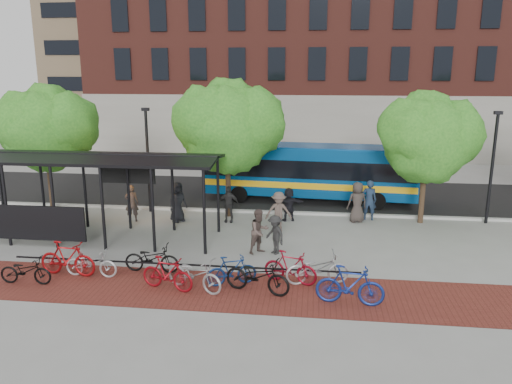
# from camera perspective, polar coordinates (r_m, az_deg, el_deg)

# --- Properties ---
(ground) EXTENTS (160.00, 160.00, 0.00)m
(ground) POSITION_cam_1_polar(r_m,az_deg,el_deg) (20.74, 3.47, -5.60)
(ground) COLOR #9E9E99
(ground) RESTS_ON ground
(asphalt_street) EXTENTS (160.00, 8.00, 0.01)m
(asphalt_street) POSITION_cam_1_polar(r_m,az_deg,el_deg) (28.40, 4.47, -0.25)
(asphalt_street) COLOR black
(asphalt_street) RESTS_ON ground
(curb) EXTENTS (160.00, 0.25, 0.12)m
(curb) POSITION_cam_1_polar(r_m,az_deg,el_deg) (24.52, 4.05, -2.38)
(curb) COLOR #B7B7B2
(curb) RESTS_ON ground
(brick_strip) EXTENTS (24.00, 3.00, 0.01)m
(brick_strip) POSITION_cam_1_polar(r_m,az_deg,el_deg) (16.37, -4.78, -11.09)
(brick_strip) COLOR maroon
(brick_strip) RESTS_ON ground
(bike_rack_rail) EXTENTS (12.00, 0.05, 0.95)m
(bike_rack_rail) POSITION_cam_1_polar(r_m,az_deg,el_deg) (17.46, -8.42, -9.56)
(bike_rack_rail) COLOR black
(bike_rack_rail) RESTS_ON ground
(building_brick) EXTENTS (55.00, 14.00, 20.00)m
(building_brick) POSITION_cam_1_polar(r_m,az_deg,el_deg) (46.49, 18.77, 16.96)
(building_brick) COLOR brown
(building_brick) RESTS_ON ground
(bus_shelter) EXTENTS (10.60, 3.07, 3.60)m
(bus_shelter) POSITION_cam_1_polar(r_m,az_deg,el_deg) (21.53, -18.66, 2.68)
(bus_shelter) COLOR black
(bus_shelter) RESTS_ON ground
(tree_a) EXTENTS (4.90, 4.00, 6.18)m
(tree_a) POSITION_cam_1_polar(r_m,az_deg,el_deg) (26.46, -22.78, 7.01)
(tree_a) COLOR #382619
(tree_a) RESTS_ON ground
(tree_b) EXTENTS (5.15, 4.20, 6.47)m
(tree_b) POSITION_cam_1_polar(r_m,az_deg,el_deg) (23.35, -3.05, 7.83)
(tree_b) COLOR #382619
(tree_b) RESTS_ON ground
(tree_c) EXTENTS (4.66, 3.80, 5.92)m
(tree_c) POSITION_cam_1_polar(r_m,az_deg,el_deg) (23.58, 19.16, 6.16)
(tree_c) COLOR #382619
(tree_c) RESTS_ON ground
(lamp_post_left) EXTENTS (0.35, 0.20, 5.12)m
(lamp_post_left) POSITION_cam_1_polar(r_m,az_deg,el_deg) (24.86, -12.26, 3.92)
(lamp_post_left) COLOR black
(lamp_post_left) RESTS_ON ground
(lamp_post_right) EXTENTS (0.35, 0.20, 5.12)m
(lamp_post_right) POSITION_cam_1_polar(r_m,az_deg,el_deg) (24.78, 25.40, 2.86)
(lamp_post_right) COLOR black
(lamp_post_right) RESTS_ON ground
(bus) EXTENTS (11.28, 3.33, 3.00)m
(bus) POSITION_cam_1_polar(r_m,az_deg,el_deg) (26.77, 6.09, 2.62)
(bus) COLOR navy
(bus) RESTS_ON ground
(bike_0) EXTENTS (1.76, 0.64, 0.92)m
(bike_0) POSITION_cam_1_polar(r_m,az_deg,el_deg) (18.23, -24.84, -8.17)
(bike_0) COLOR black
(bike_0) RESTS_ON ground
(bike_1) EXTENTS (2.09, 0.75, 1.23)m
(bike_1) POSITION_cam_1_polar(r_m,az_deg,el_deg) (18.33, -20.74, -7.12)
(bike_1) COLOR #9B0E11
(bike_1) RESTS_ON ground
(bike_2) EXTENTS (1.86, 0.70, 0.97)m
(bike_2) POSITION_cam_1_polar(r_m,az_deg,el_deg) (18.03, -18.33, -7.71)
(bike_2) COLOR #B9B9BC
(bike_2) RESTS_ON ground
(bike_4) EXTENTS (1.94, 0.70, 1.02)m
(bike_4) POSITION_cam_1_polar(r_m,az_deg,el_deg) (17.86, -11.82, -7.41)
(bike_4) COLOR black
(bike_4) RESTS_ON ground
(bike_5) EXTENTS (1.92, 0.99, 1.11)m
(bike_5) POSITION_cam_1_polar(r_m,az_deg,el_deg) (16.37, -10.12, -9.15)
(bike_5) COLOR maroon
(bike_5) RESTS_ON ground
(bike_6) EXTENTS (2.21, 1.50, 1.10)m
(bike_6) POSITION_cam_1_polar(r_m,az_deg,el_deg) (16.22, -7.06, -9.28)
(bike_6) COLOR #ABABAE
(bike_6) RESTS_ON ground
(bike_7) EXTENTS (1.74, 1.07, 1.01)m
(bike_7) POSITION_cam_1_polar(r_m,az_deg,el_deg) (16.49, -2.82, -8.95)
(bike_7) COLOR navy
(bike_7) RESTS_ON ground
(bike_8) EXTENTS (2.29, 1.32, 1.14)m
(bike_8) POSITION_cam_1_polar(r_m,az_deg,el_deg) (15.92, 0.17, -9.55)
(bike_8) COLOR black
(bike_8) RESTS_ON ground
(bike_9) EXTENTS (1.91, 1.04, 1.11)m
(bike_9) POSITION_cam_1_polar(r_m,az_deg,el_deg) (16.64, 3.95, -8.59)
(bike_9) COLOR maroon
(bike_9) RESTS_ON ground
(bike_10) EXTENTS (2.21, 1.17, 1.10)m
(bike_10) POSITION_cam_1_polar(r_m,az_deg,el_deg) (16.65, 7.02, -8.65)
(bike_10) COLOR #AAAAAD
(bike_10) RESTS_ON ground
(bike_11) EXTENTS (2.11, 0.79, 1.24)m
(bike_11) POSITION_cam_1_polar(r_m,az_deg,el_deg) (15.41, 10.69, -10.43)
(bike_11) COLOR navy
(bike_11) RESTS_ON ground
(pedestrian_0) EXTENTS (1.05, 1.08, 1.88)m
(pedestrian_0) POSITION_cam_1_polar(r_m,az_deg,el_deg) (23.34, -8.97, -1.11)
(pedestrian_0) COLOR black
(pedestrian_0) RESTS_ON ground
(pedestrian_1) EXTENTS (0.70, 0.53, 1.74)m
(pedestrian_1) POSITION_cam_1_polar(r_m,az_deg,el_deg) (23.80, -14.02, -1.25)
(pedestrian_1) COLOR #3D3431
(pedestrian_1) RESTS_ON ground
(pedestrian_3) EXTENTS (1.23, 0.81, 1.77)m
(pedestrian_3) POSITION_cam_1_polar(r_m,az_deg,el_deg) (21.66, 2.60, -2.28)
(pedestrian_3) COLOR brown
(pedestrian_3) RESTS_ON ground
(pedestrian_4) EXTENTS (1.00, 0.44, 1.70)m
(pedestrian_4) POSITION_cam_1_polar(r_m,az_deg,el_deg) (23.04, -3.18, -1.39)
(pedestrian_4) COLOR #2A2A2A
(pedestrian_4) RESTS_ON ground
(pedestrian_5) EXTENTS (1.55, 0.86, 1.59)m
(pedestrian_5) POSITION_cam_1_polar(r_m,az_deg,el_deg) (23.23, 3.76, -1.41)
(pedestrian_5) COLOR black
(pedestrian_5) RESTS_ON ground
(pedestrian_6) EXTENTS (1.06, 0.86, 1.89)m
(pedestrian_6) POSITION_cam_1_polar(r_m,az_deg,el_deg) (23.43, 11.49, -1.15)
(pedestrian_6) COLOR #3B332F
(pedestrian_6) RESTS_ON ground
(pedestrian_7) EXTENTS (0.71, 0.48, 1.91)m
(pedestrian_7) POSITION_cam_1_polar(r_m,az_deg,el_deg) (23.89, 12.79, -0.91)
(pedestrian_7) COLOR #1F2F48
(pedestrian_7) RESTS_ON ground
(pedestrian_8) EXTENTS (1.07, 1.07, 1.75)m
(pedestrian_8) POSITION_cam_1_polar(r_m,az_deg,el_deg) (19.11, 0.40, -4.52)
(pedestrian_8) COLOR brown
(pedestrian_8) RESTS_ON ground
(pedestrian_9) EXTENTS (1.08, 1.12, 1.53)m
(pedestrian_9) POSITION_cam_1_polar(r_m,az_deg,el_deg) (19.09, 2.18, -4.89)
(pedestrian_9) COLOR #252525
(pedestrian_9) RESTS_ON ground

